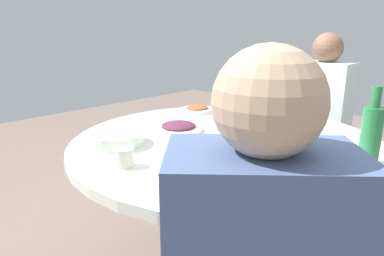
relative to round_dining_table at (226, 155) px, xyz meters
name	(u,v)px	position (x,y,z in m)	size (l,w,h in m)	color
round_dining_table	(226,155)	(0.00, 0.00, 0.00)	(1.39, 1.39, 0.73)	#99999E
rice_bowl	(198,157)	(-0.15, 0.35, 0.12)	(0.30, 0.30, 0.10)	#B2B5BA
soup_bowl	(115,138)	(0.30, 0.39, 0.10)	(0.28, 0.26, 0.06)	white
dish_tofu_braise	(292,144)	(-0.27, -0.11, 0.09)	(0.19, 0.19, 0.04)	white
dish_stirfry	(197,109)	(0.46, -0.30, 0.09)	(0.19, 0.19, 0.04)	white
dish_eggplant	(179,128)	(0.24, 0.06, 0.10)	(0.23, 0.23, 0.05)	white
dish_noodles	(258,118)	(0.08, -0.37, 0.09)	(0.21, 0.21, 0.04)	silver
green_bottle	(371,134)	(-0.56, -0.12, 0.19)	(0.07, 0.07, 0.29)	#277940
tea_cup_near	(320,177)	(-0.52, 0.18, 0.11)	(0.07, 0.07, 0.06)	white
tea_cup_far	(124,158)	(0.06, 0.51, 0.11)	(0.07, 0.07, 0.07)	silver
stool_for_diner_right	(315,178)	(0.00, -1.00, -0.44)	(0.34, 0.34, 0.43)	brown
diner_right	(323,103)	(0.00, -1.00, 0.10)	(0.34, 0.34, 0.76)	#2D333D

